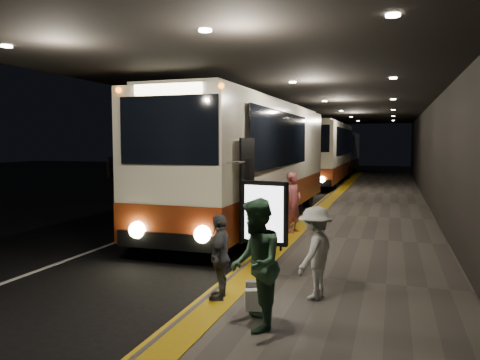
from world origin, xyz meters
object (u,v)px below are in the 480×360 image
Objects in this scene: coach_main at (252,166)px; passenger_waiting_grey at (220,257)px; stanchion_post at (281,231)px; coach_third at (339,154)px; passenger_waiting_white at (315,252)px; passenger_boarding at (293,203)px; coach_second at (324,155)px; bag_plain at (254,300)px; info_sign at (264,215)px; passenger_waiting_green at (256,264)px; bag_polka at (255,292)px.

coach_main is 9.05× the size of passenger_waiting_grey.
coach_third is at bearing 93.72° from stanchion_post.
coach_main reaches higher than passenger_waiting_white.
passenger_boarding is at bearing -49.45° from coach_main.
passenger_boarding is at bearing -85.08° from coach_second.
coach_third is at bearing 90.72° from coach_second.
bag_plain is 0.17× the size of info_sign.
coach_second is 8.72× the size of passenger_waiting_grey.
coach_third is 5.88× the size of info_sign.
passenger_waiting_grey is 1.30m from info_sign.
passenger_waiting_green reaches higher than passenger_waiting_white.
passenger_waiting_grey is 1.44× the size of stanchion_post.
bag_plain is (0.70, -0.36, -0.56)m from passenger_waiting_grey.
passenger_boarding is at bearing 170.61° from passenger_waiting_green.
passenger_waiting_green reaches higher than passenger_waiting_grey.
coach_second is 1.11× the size of coach_third.
passenger_boarding is at bearing 95.90° from bag_polka.
bag_polka is at bearing -72.17° from coach_main.
coach_main is 7.40× the size of passenger_boarding.
coach_third is at bearing -159.11° from passenger_waiting_white.
bag_plain is at bearing -84.83° from coach_second.
passenger_waiting_grey is at bearing -86.39° from coach_second.
passenger_waiting_white is (3.49, -7.96, -1.03)m from coach_main.
passenger_waiting_grey is 4.30× the size of bag_plain.
stanchion_post is (-1.33, 3.15, -0.28)m from passenger_waiting_white.
passenger_waiting_white is at bearing -82.26° from coach_third.
coach_main is 1.16× the size of coach_third.
stanchion_post is (1.86, -20.68, -1.27)m from coach_second.
info_sign reaches higher than passenger_waiting_grey.
passenger_waiting_green is at bearing -72.23° from coach_main.
stanchion_post is at bearing 166.30° from passenger_waiting_grey.
coach_second is 24.47m from passenger_waiting_grey.
passenger_waiting_green is 0.96× the size of info_sign.
bag_polka is (2.61, -8.57, -1.63)m from coach_main.
coach_second reaches higher than info_sign.
passenger_waiting_green is at bearing -73.64° from bag_polka.
coach_second is 6.79× the size of passenger_waiting_green.
bag_polka is 0.37× the size of stanchion_post.
bag_polka is (2.31, -24.44, -1.58)m from coach_second.
passenger_boarding reaches higher than bag_polka.
coach_second is 24.60m from bag_polka.
coach_second is at bearing 22.27° from passenger_boarding.
coach_main is 6.80× the size of info_sign.
passenger_waiting_white is (3.38, -34.65, -0.77)m from coach_third.
info_sign is at bearing 98.63° from bag_plain.
stanchion_post is (-0.30, 2.65, -0.81)m from info_sign.
bag_polka is 1.58m from info_sign.
coach_third is 6.10× the size of passenger_waiting_green.
coach_second is (0.31, 15.87, -0.05)m from coach_main.
coach_third is at bearing 20.71° from passenger_boarding.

